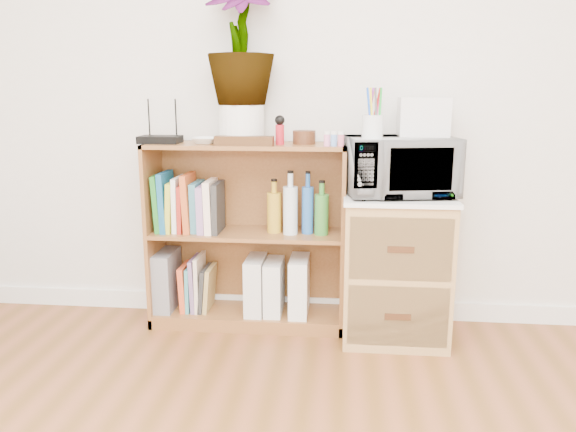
# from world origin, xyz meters

# --- Properties ---
(skirting_board) EXTENTS (4.00, 0.02, 0.10)m
(skirting_board) POSITION_xyz_m (0.00, 2.24, 0.05)
(skirting_board) COLOR white
(skirting_board) RESTS_ON ground
(bookshelf) EXTENTS (1.00, 0.30, 0.95)m
(bookshelf) POSITION_xyz_m (-0.35, 2.10, 0.47)
(bookshelf) COLOR brown
(bookshelf) RESTS_ON ground
(wicker_unit) EXTENTS (0.50, 0.45, 0.70)m
(wicker_unit) POSITION_xyz_m (0.40, 2.02, 0.35)
(wicker_unit) COLOR #9E7542
(wicker_unit) RESTS_ON ground
(microwave) EXTENTS (0.55, 0.42, 0.28)m
(microwave) POSITION_xyz_m (0.40, 2.02, 0.86)
(microwave) COLOR silver
(microwave) RESTS_ON wicker_unit
(pen_cup) EXTENTS (0.10, 0.10, 0.10)m
(pen_cup) POSITION_xyz_m (0.26, 1.92, 1.05)
(pen_cup) COLOR silver
(pen_cup) RESTS_ON microwave
(small_appliance) EXTENTS (0.23, 0.19, 0.18)m
(small_appliance) POSITION_xyz_m (0.51, 2.08, 1.09)
(small_appliance) COLOR silver
(small_appliance) RESTS_ON microwave
(router) EXTENTS (0.20, 0.14, 0.04)m
(router) POSITION_xyz_m (-0.78, 2.08, 0.97)
(router) COLOR black
(router) RESTS_ON bookshelf
(white_bowl) EXTENTS (0.13, 0.13, 0.03)m
(white_bowl) POSITION_xyz_m (-0.55, 2.07, 0.97)
(white_bowl) COLOR white
(white_bowl) RESTS_ON bookshelf
(plant_pot) EXTENTS (0.22, 0.22, 0.19)m
(plant_pot) POSITION_xyz_m (-0.37, 2.12, 1.04)
(plant_pot) COLOR white
(plant_pot) RESTS_ON bookshelf
(potted_plant) EXTENTS (0.34, 0.34, 0.60)m
(potted_plant) POSITION_xyz_m (-0.37, 2.12, 1.44)
(potted_plant) COLOR #2A6829
(potted_plant) RESTS_ON plant_pot
(trinket_box) EXTENTS (0.28, 0.07, 0.05)m
(trinket_box) POSITION_xyz_m (-0.34, 2.00, 0.97)
(trinket_box) COLOR #39220F
(trinket_box) RESTS_ON bookshelf
(kokeshi_doll) EXTENTS (0.04, 0.04, 0.10)m
(kokeshi_doll) POSITION_xyz_m (-0.18, 2.06, 1.00)
(kokeshi_doll) COLOR #AF1523
(kokeshi_doll) RESTS_ON bookshelf
(wooden_bowl) EXTENTS (0.11, 0.11, 0.07)m
(wooden_bowl) POSITION_xyz_m (-0.06, 2.11, 0.98)
(wooden_bowl) COLOR #3A1E10
(wooden_bowl) RESTS_ON bookshelf
(paint_jars) EXTENTS (0.10, 0.04, 0.05)m
(paint_jars) POSITION_xyz_m (0.09, 2.01, 0.98)
(paint_jars) COLOR #CA7092
(paint_jars) RESTS_ON bookshelf
(file_box) EXTENTS (0.09, 0.25, 0.31)m
(file_box) POSITION_xyz_m (-0.79, 2.10, 0.22)
(file_box) COLOR slate
(file_box) RESTS_ON bookshelf
(magazine_holder_left) EXTENTS (0.09, 0.23, 0.29)m
(magazine_holder_left) POSITION_xyz_m (-0.31, 2.09, 0.22)
(magazine_holder_left) COLOR silver
(magazine_holder_left) RESTS_ON bookshelf
(magazine_holder_mid) EXTENTS (0.09, 0.22, 0.28)m
(magazine_holder_mid) POSITION_xyz_m (-0.21, 2.09, 0.21)
(magazine_holder_mid) COLOR silver
(magazine_holder_mid) RESTS_ON bookshelf
(magazine_holder_right) EXTENTS (0.09, 0.24, 0.30)m
(magazine_holder_right) POSITION_xyz_m (-0.08, 2.09, 0.22)
(magazine_holder_right) COLOR silver
(magazine_holder_right) RESTS_ON bookshelf
(cookbooks) EXTENTS (0.34, 0.20, 0.30)m
(cookbooks) POSITION_xyz_m (-0.65, 2.10, 0.63)
(cookbooks) COLOR #217C27
(cookbooks) RESTS_ON bookshelf
(liquor_bottles) EXTENTS (0.31, 0.07, 0.31)m
(liquor_bottles) POSITION_xyz_m (-0.09, 2.10, 0.64)
(liquor_bottles) COLOR #BA9023
(liquor_bottles) RESTS_ON bookshelf
(lower_books) EXTENTS (0.17, 0.19, 0.29)m
(lower_books) POSITION_xyz_m (-0.62, 2.10, 0.20)
(lower_books) COLOR #DA4C26
(lower_books) RESTS_ON bookshelf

